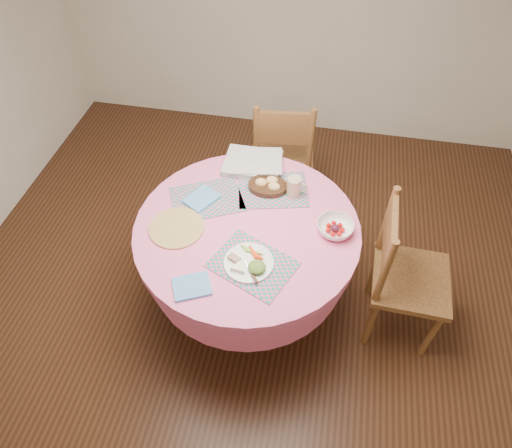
% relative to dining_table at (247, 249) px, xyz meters
% --- Properties ---
extents(ground, '(4.00, 4.00, 0.00)m').
position_rel_dining_table_xyz_m(ground, '(0.00, 0.00, -0.56)').
color(ground, '#331C0F').
rests_on(ground, ground).
extents(room_envelope, '(4.01, 4.01, 2.71)m').
position_rel_dining_table_xyz_m(room_envelope, '(0.00, 0.00, 1.16)').
color(room_envelope, silver).
rests_on(room_envelope, ground).
extents(dining_table, '(1.24, 1.24, 0.75)m').
position_rel_dining_table_xyz_m(dining_table, '(0.00, 0.00, 0.00)').
color(dining_table, pink).
rests_on(dining_table, ground).
extents(chair_right, '(0.44, 0.46, 0.97)m').
position_rel_dining_table_xyz_m(chair_right, '(0.89, 0.03, -0.05)').
color(chair_right, brown).
rests_on(chair_right, ground).
extents(chair_back, '(0.49, 0.47, 0.96)m').
position_rel_dining_table_xyz_m(chair_back, '(0.06, 0.97, -0.05)').
color(chair_back, brown).
rests_on(chair_back, ground).
extents(placemat_front, '(0.49, 0.44, 0.01)m').
position_rel_dining_table_xyz_m(placemat_front, '(0.08, -0.25, 0.20)').
color(placemat_front, '#167E70').
rests_on(placemat_front, dining_table).
extents(placemat_left, '(0.49, 0.45, 0.01)m').
position_rel_dining_table_xyz_m(placemat_left, '(-0.27, 0.16, 0.20)').
color(placemat_left, '#167E70').
rests_on(placemat_left, dining_table).
extents(placemat_back, '(0.46, 0.38, 0.01)m').
position_rel_dining_table_xyz_m(placemat_back, '(0.09, 0.30, 0.20)').
color(placemat_back, '#167E70').
rests_on(placemat_back, dining_table).
extents(wicker_trivet, '(0.30, 0.30, 0.01)m').
position_rel_dining_table_xyz_m(wicker_trivet, '(-0.37, -0.09, 0.20)').
color(wicker_trivet, olive).
rests_on(wicker_trivet, dining_table).
extents(napkin_near, '(0.22, 0.20, 0.01)m').
position_rel_dining_table_xyz_m(napkin_near, '(-0.18, -0.44, 0.20)').
color(napkin_near, '#5193D1').
rests_on(napkin_near, dining_table).
extents(napkin_far, '(0.21, 0.23, 0.01)m').
position_rel_dining_table_xyz_m(napkin_far, '(-0.30, 0.15, 0.21)').
color(napkin_far, '#5193D1').
rests_on(napkin_far, placemat_left).
extents(dinner_plate, '(0.25, 0.25, 0.05)m').
position_rel_dining_table_xyz_m(dinner_plate, '(0.07, -0.26, 0.22)').
color(dinner_plate, white).
rests_on(dinner_plate, placemat_front).
extents(bread_bowl, '(0.23, 0.23, 0.08)m').
position_rel_dining_table_xyz_m(bread_bowl, '(0.06, 0.31, 0.23)').
color(bread_bowl, black).
rests_on(bread_bowl, placemat_back).
extents(latte_mug, '(0.12, 0.08, 0.12)m').
position_rel_dining_table_xyz_m(latte_mug, '(0.22, 0.29, 0.26)').
color(latte_mug, tan).
rests_on(latte_mug, placemat_back).
extents(fruit_bowl, '(0.26, 0.26, 0.06)m').
position_rel_dining_table_xyz_m(fruit_bowl, '(0.47, 0.05, 0.22)').
color(fruit_bowl, white).
rests_on(fruit_bowl, dining_table).
extents(newspaper_stack, '(0.37, 0.30, 0.04)m').
position_rel_dining_table_xyz_m(newspaper_stack, '(-0.06, 0.50, 0.22)').
color(newspaper_stack, silver).
rests_on(newspaper_stack, dining_table).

